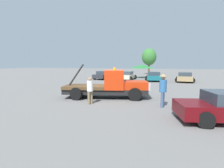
% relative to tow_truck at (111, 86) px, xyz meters
% --- Properties ---
extents(ground_plane, '(160.00, 160.00, 0.00)m').
position_rel_tow_truck_xyz_m(ground_plane, '(-0.36, -0.09, -0.90)').
color(ground_plane, slate).
extents(tow_truck, '(6.49, 3.44, 2.51)m').
position_rel_tow_truck_xyz_m(tow_truck, '(0.00, 0.00, 0.00)').
color(tow_truck, black).
rests_on(tow_truck, ground).
extents(person_near_truck, '(0.43, 0.43, 1.92)m').
position_rel_tow_truck_xyz_m(person_near_truck, '(3.79, -1.80, 0.23)').
color(person_near_truck, '#475B84').
rests_on(person_near_truck, ground).
extents(person_at_hood, '(0.38, 0.38, 1.70)m').
position_rel_tow_truck_xyz_m(person_at_hood, '(-0.57, -2.35, 0.08)').
color(person_at_hood, '#847051').
rests_on(person_at_hood, ground).
extents(parked_car_charcoal, '(2.71, 4.84, 1.34)m').
position_rel_tow_truck_xyz_m(parked_car_charcoal, '(-6.23, 14.99, -0.25)').
color(parked_car_charcoal, '#2D2D33').
rests_on(parked_car_charcoal, ground).
extents(parked_car_cream, '(2.57, 4.45, 1.34)m').
position_rel_tow_truck_xyz_m(parked_car_cream, '(-2.16, 14.73, -0.25)').
color(parked_car_cream, beige).
rests_on(parked_car_cream, ground).
extents(parked_car_teal, '(2.85, 4.63, 1.34)m').
position_rel_tow_truck_xyz_m(parked_car_teal, '(1.97, 14.38, -0.25)').
color(parked_car_teal, '#196670').
rests_on(parked_car_teal, ground).
extents(parked_car_tan, '(2.75, 4.90, 1.34)m').
position_rel_tow_truck_xyz_m(parked_car_tan, '(6.27, 14.39, -0.25)').
color(parked_car_tan, tan).
rests_on(parked_car_tan, ground).
extents(canopy_tent_green, '(3.25, 3.25, 2.40)m').
position_rel_tow_truck_xyz_m(canopy_tent_green, '(-0.54, 19.49, 1.16)').
color(canopy_tent_green, '#9E9EA3').
rests_on(canopy_tent_green, ground).
extents(tree_left, '(3.46, 3.46, 6.19)m').
position_rel_tow_truck_xyz_m(tree_left, '(-0.55, 30.91, 3.25)').
color(tree_left, brown).
rests_on(tree_left, ground).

